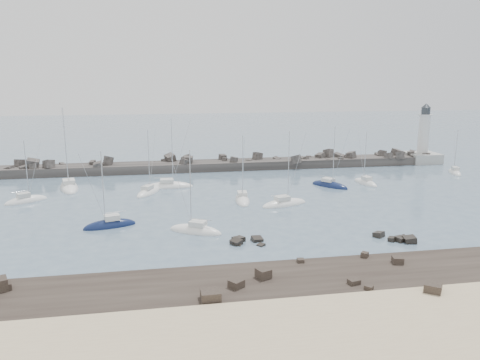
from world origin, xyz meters
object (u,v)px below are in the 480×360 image
Objects in this scene: sailboat_2 at (110,226)px; sailboat_4 at (169,187)px; sailboat_8 at (330,186)px; sailboat_3 at (149,193)px; sailboat_7 at (284,204)px; sailboat_1 at (69,188)px; sailboat_10 at (455,173)px; sailboat_6 at (242,200)px; lighthouse at (423,149)px; sailboat_9 at (365,183)px; sailboat_5 at (196,231)px; sailboat_0 at (26,201)px.

sailboat_4 reaches higher than sailboat_2.
sailboat_8 is (29.35, -4.33, 0.00)m from sailboat_4.
sailboat_7 is (21.33, -11.55, -0.00)m from sailboat_3.
sailboat_4 is (8.57, 21.98, -0.02)m from sailboat_2.
sailboat_3 is at bearing -23.09° from sailboat_1.
sailboat_10 is (41.89, 17.85, 0.01)m from sailboat_7.
sailboat_6 is 0.98× the size of sailboat_8.
sailboat_9 is (-22.99, -19.16, -2.95)m from lighthouse.
lighthouse is 52.54m from sailboat_7.
lighthouse is at bearing 14.69° from sailboat_4.
sailboat_7 is 1.05× the size of sailboat_8.
sailboat_5 is at bearing -121.67° from sailboat_6.
sailboat_1 is at bearing 154.32° from sailboat_6.
sailboat_0 is 0.87× the size of sailboat_7.
sailboat_3 is (-63.54, -19.59, -2.96)m from lighthouse.
sailboat_0 is 41.85m from sailboat_7.
sailboat_10 is (59.51, 2.40, 0.01)m from sailboat_4.
sailboat_9 is at bearing 18.57° from sailboat_6.
sailboat_7 is 16.16m from sailboat_8.
sailboat_10 is (48.01, 14.38, 0.00)m from sailboat_6.
sailboat_2 reaches higher than sailboat_9.
lighthouse is 0.93× the size of sailboat_1.
lighthouse is at bearing 33.29° from sailboat_8.
sailboat_9 is at bearing 31.94° from sailboat_7.
sailboat_8 is (-30.48, -20.02, -2.96)m from lighthouse.
sailboat_7 reaches higher than sailboat_5.
sailboat_0 is 24.08m from sailboat_4.
sailboat_0 is at bearing -121.50° from sailboat_1.
sailboat_0 is 0.93× the size of sailboat_6.
sailboat_2 is 41.83m from sailboat_8.
lighthouse is 13.62m from sailboat_10.
sailboat_4 is 26.38m from sailboat_5.
sailboat_0 is at bearing -164.70° from sailboat_4.
sailboat_0 reaches higher than sailboat_9.
sailboat_8 reaches higher than sailboat_9.
sailboat_7 is at bearing -136.51° from sailboat_8.
sailboat_3 is 24.26m from sailboat_7.
sailboat_4 reaches higher than sailboat_8.
sailboat_2 is 1.07× the size of sailboat_9.
lighthouse is 66.55m from sailboat_3.
sailboat_1 reaches higher than sailboat_2.
sailboat_8 is (47.34, -6.52, -0.01)m from sailboat_1.
lighthouse is at bearing 14.86° from sailboat_0.
sailboat_9 is (34.14, 22.77, -0.00)m from sailboat_5.
sailboat_2 is (9.42, -24.17, 0.01)m from sailboat_1.
sailboat_2 is at bearing -46.85° from sailboat_0.
sailboat_2 is 22.42m from sailboat_6.
sailboat_3 is at bearing -179.40° from sailboat_9.
sailboat_1 is (-77.82, -13.50, -2.95)m from lighthouse.
sailboat_0 is 35.17m from sailboat_6.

